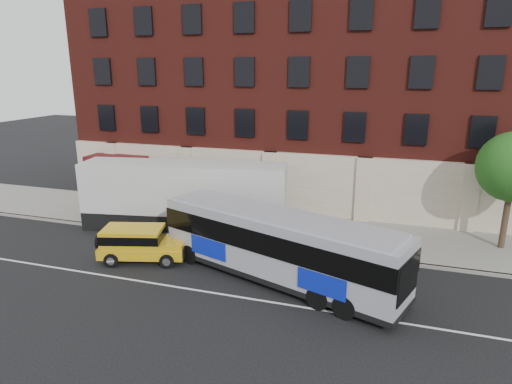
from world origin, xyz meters
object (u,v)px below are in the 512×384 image
(yellow_suv, at_px, (139,242))
(shipping_container, at_px, (184,197))
(sign_pole, at_px, (108,205))
(city_bus, at_px, (278,244))

(yellow_suv, xyz_separation_m, shipping_container, (0.14, 4.88, 1.00))
(sign_pole, height_order, city_bus, city_bus)
(sign_pole, height_order, yellow_suv, sign_pole)
(sign_pole, xyz_separation_m, city_bus, (11.51, -3.64, 0.33))
(shipping_container, bearing_deg, yellow_suv, -91.68)
(sign_pole, bearing_deg, yellow_suv, -39.94)
(city_bus, distance_m, shipping_container, 8.61)
(yellow_suv, distance_m, shipping_container, 4.99)
(city_bus, bearing_deg, sign_pole, 162.47)
(shipping_container, bearing_deg, sign_pole, -163.88)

